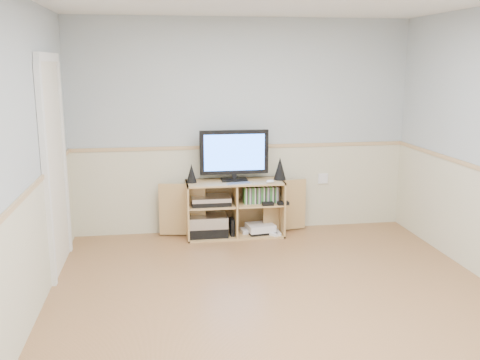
# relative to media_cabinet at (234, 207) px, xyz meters

# --- Properties ---
(room) EXTENTS (4.04, 4.54, 2.54)m
(room) POSITION_rel_media_cabinet_xyz_m (0.07, -1.94, 0.88)
(room) COLOR #AE754D
(room) RESTS_ON ground
(media_cabinet) EXTENTS (1.76, 0.42, 0.65)m
(media_cabinet) POSITION_rel_media_cabinet_xyz_m (0.00, 0.00, 0.00)
(media_cabinet) COLOR tan
(media_cabinet) RESTS_ON floor
(monitor) EXTENTS (0.79, 0.18, 0.59)m
(monitor) POSITION_rel_media_cabinet_xyz_m (0.00, -0.00, 0.64)
(monitor) COLOR black
(monitor) RESTS_ON media_cabinet
(speaker_left) EXTENTS (0.12, 0.12, 0.22)m
(speaker_left) POSITION_rel_media_cabinet_xyz_m (-0.50, -0.03, 0.43)
(speaker_left) COLOR black
(speaker_left) RESTS_ON media_cabinet
(speaker_right) EXTENTS (0.14, 0.14, 0.26)m
(speaker_right) POSITION_rel_media_cabinet_xyz_m (0.54, -0.03, 0.45)
(speaker_right) COLOR black
(speaker_right) RESTS_ON media_cabinet
(keyboard) EXTENTS (0.29, 0.16, 0.01)m
(keyboard) POSITION_rel_media_cabinet_xyz_m (0.03, -0.19, 0.32)
(keyboard) COLOR silver
(keyboard) RESTS_ON media_cabinet
(mouse) EXTENTS (0.11, 0.08, 0.04)m
(mouse) POSITION_rel_media_cabinet_xyz_m (0.39, -0.19, 0.34)
(mouse) COLOR white
(mouse) RESTS_ON media_cabinet
(av_components) EXTENTS (0.52, 0.33, 0.47)m
(av_components) POSITION_rel_media_cabinet_xyz_m (-0.30, -0.05, -0.11)
(av_components) COLOR black
(av_components) RESTS_ON media_cabinet
(game_consoles) EXTENTS (0.46, 0.30, 0.11)m
(game_consoles) POSITION_rel_media_cabinet_xyz_m (0.29, -0.06, -0.26)
(game_consoles) COLOR white
(game_consoles) RESTS_ON media_cabinet
(game_cases) EXTENTS (0.40, 0.13, 0.19)m
(game_cases) POSITION_rel_media_cabinet_xyz_m (0.30, -0.07, 0.15)
(game_cases) COLOR #3F8C3F
(game_cases) RESTS_ON media_cabinet
(wall_outlet) EXTENTS (0.12, 0.03, 0.12)m
(wall_outlet) POSITION_rel_media_cabinet_xyz_m (1.13, 0.17, 0.27)
(wall_outlet) COLOR white
(wall_outlet) RESTS_ON wall_back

